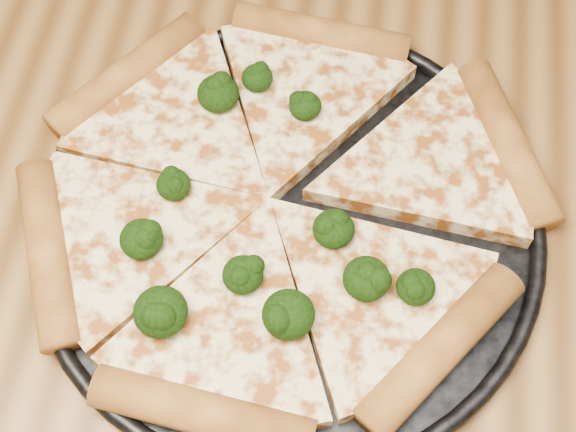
# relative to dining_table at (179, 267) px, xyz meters

# --- Properties ---
(dining_table) EXTENTS (1.20, 0.90, 0.75)m
(dining_table) POSITION_rel_dining_table_xyz_m (0.00, 0.00, 0.00)
(dining_table) COLOR olive
(dining_table) RESTS_ON ground
(pizza_pan) EXTENTS (0.38, 0.38, 0.02)m
(pizza_pan) POSITION_rel_dining_table_xyz_m (0.09, 0.00, 0.10)
(pizza_pan) COLOR black
(pizza_pan) RESTS_ON dining_table
(pizza) EXTENTS (0.40, 0.37, 0.03)m
(pizza) POSITION_rel_dining_table_xyz_m (0.08, 0.02, 0.11)
(pizza) COLOR #FFE69C
(pizza) RESTS_ON pizza_pan
(broccoli_florets) EXTENTS (0.22, 0.23, 0.03)m
(broccoli_florets) POSITION_rel_dining_table_xyz_m (0.07, -0.02, 0.12)
(broccoli_florets) COLOR black
(broccoli_florets) RESTS_ON pizza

